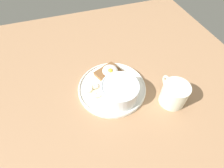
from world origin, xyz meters
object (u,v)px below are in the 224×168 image
(poached_egg, at_px, (110,71))
(coffee_mug, at_px, (174,94))
(banana_slice_front, at_px, (95,87))
(oatmeal_bowl, at_px, (120,91))
(banana_slice_left, at_px, (96,94))
(toast_slice, at_px, (110,74))
(banana_slice_back, at_px, (88,89))

(poached_egg, height_order, coffee_mug, coffee_mug)
(poached_egg, distance_m, banana_slice_front, 0.09)
(oatmeal_bowl, distance_m, banana_slice_left, 0.09)
(banana_slice_front, relative_size, banana_slice_left, 0.85)
(toast_slice, relative_size, poached_egg, 1.42)
(banana_slice_left, bearing_deg, banana_slice_back, -145.09)
(banana_slice_back, bearing_deg, banana_slice_front, 101.61)
(poached_egg, xyz_separation_m, banana_slice_front, (0.04, -0.07, -0.03))
(banana_slice_front, xyz_separation_m, banana_slice_back, (0.01, -0.03, 0.00))
(poached_egg, xyz_separation_m, coffee_mug, (0.18, 0.18, 0.00))
(banana_slice_left, relative_size, banana_slice_back, 0.98)
(coffee_mug, bearing_deg, oatmeal_bowl, -111.69)
(oatmeal_bowl, relative_size, banana_slice_left, 3.66)
(toast_slice, xyz_separation_m, banana_slice_left, (0.07, -0.08, -0.00))
(banana_slice_left, distance_m, banana_slice_back, 0.04)
(banana_slice_front, distance_m, banana_slice_left, 0.04)
(oatmeal_bowl, height_order, banana_slice_front, oatmeal_bowl)
(toast_slice, distance_m, coffee_mug, 0.25)
(oatmeal_bowl, height_order, coffee_mug, coffee_mug)
(banana_slice_back, xyz_separation_m, coffee_mug, (0.13, 0.28, 0.03))
(toast_slice, xyz_separation_m, banana_slice_front, (0.04, -0.07, -0.00))
(banana_slice_front, bearing_deg, poached_egg, 116.29)
(toast_slice, height_order, banana_slice_back, toast_slice)
(banana_slice_front, bearing_deg, oatmeal_bowl, 46.91)
(oatmeal_bowl, height_order, banana_slice_left, oatmeal_bowl)
(banana_slice_left, bearing_deg, toast_slice, 133.83)
(oatmeal_bowl, height_order, toast_slice, oatmeal_bowl)
(banana_slice_left, height_order, banana_slice_back, banana_slice_back)
(oatmeal_bowl, relative_size, banana_slice_front, 4.29)
(oatmeal_bowl, bearing_deg, banana_slice_left, -112.91)
(toast_slice, height_order, banana_slice_left, toast_slice)
(oatmeal_bowl, bearing_deg, toast_slice, -179.33)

